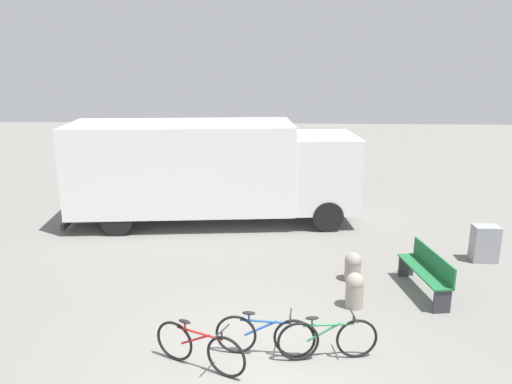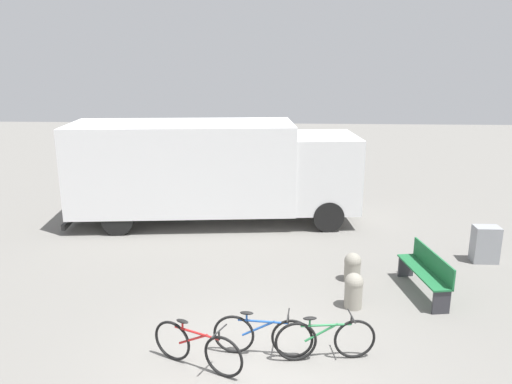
% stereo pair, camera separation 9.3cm
% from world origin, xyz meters
% --- Properties ---
extents(ground_plane, '(60.00, 60.00, 0.00)m').
position_xyz_m(ground_plane, '(0.00, 0.00, 0.00)').
color(ground_plane, slate).
extents(delivery_truck, '(8.43, 3.17, 2.92)m').
position_xyz_m(delivery_truck, '(-1.68, 7.30, 1.62)').
color(delivery_truck, white).
rests_on(delivery_truck, ground).
extents(park_bench, '(0.68, 1.84, 0.90)m').
position_xyz_m(park_bench, '(3.35, 2.82, 0.51)').
color(park_bench, '#1E6638').
rests_on(park_bench, ground).
extents(bicycle_near, '(1.51, 0.74, 0.77)m').
position_xyz_m(bicycle_near, '(-0.92, 0.04, 0.36)').
color(bicycle_near, black).
rests_on(bicycle_near, ground).
extents(bicycle_middle, '(1.64, 0.44, 0.77)m').
position_xyz_m(bicycle_middle, '(0.09, 0.44, 0.36)').
color(bicycle_middle, black).
rests_on(bicycle_middle, ground).
extents(bicycle_far, '(1.63, 0.44, 0.77)m').
position_xyz_m(bicycle_far, '(1.09, 0.38, 0.36)').
color(bicycle_far, black).
rests_on(bicycle_far, ground).
extents(bollard_near_bench, '(0.36, 0.36, 0.71)m').
position_xyz_m(bollard_near_bench, '(1.79, 2.15, 0.38)').
color(bollard_near_bench, gray).
rests_on(bollard_near_bench, ground).
extents(bollard_far_bench, '(0.37, 0.37, 0.64)m').
position_xyz_m(bollard_far_bench, '(1.93, 3.36, 0.33)').
color(bollard_far_bench, gray).
rests_on(bollard_far_bench, ground).
extents(utility_box, '(0.59, 0.40, 0.88)m').
position_xyz_m(utility_box, '(5.21, 4.58, 0.44)').
color(utility_box, gray).
rests_on(utility_box, ground).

